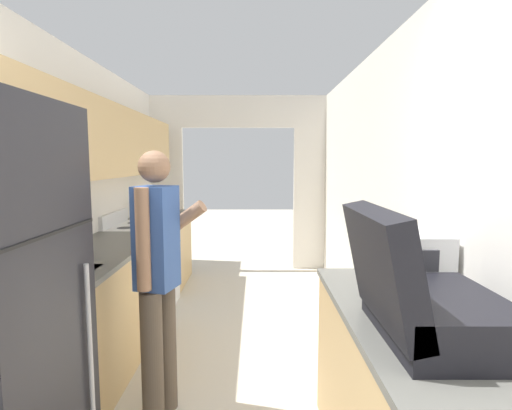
# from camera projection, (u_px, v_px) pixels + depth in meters

# --- Properties ---
(wall_left) EXTENTS (0.38, 7.20, 2.50)m
(wall_left) POSITION_uv_depth(u_px,v_px,m) (69.00, 177.00, 3.12)
(wall_left) COLOR white
(wall_left) RESTS_ON ground_plane
(wall_right) EXTENTS (0.06, 7.20, 2.50)m
(wall_right) POSITION_uv_depth(u_px,v_px,m) (403.00, 208.00, 2.77)
(wall_right) COLOR white
(wall_right) RESTS_ON ground_plane
(wall_far_with_doorway) EXTENTS (2.90, 0.06, 2.50)m
(wall_far_with_doorway) POSITION_uv_depth(u_px,v_px,m) (238.00, 171.00, 5.76)
(wall_far_with_doorway) COLOR white
(wall_far_with_doorway) RESTS_ON ground_plane
(counter_left) EXTENTS (0.62, 3.65, 0.91)m
(counter_left) POSITION_uv_depth(u_px,v_px,m) (124.00, 284.00, 3.66)
(counter_left) COLOR tan
(counter_left) RESTS_ON ground_plane
(counter_right) EXTENTS (0.62, 1.43, 0.91)m
(counter_right) POSITION_uv_depth(u_px,v_px,m) (406.00, 405.00, 1.84)
(counter_right) COLOR tan
(counter_right) RESTS_ON ground_plane
(range_oven) EXTENTS (0.66, 0.75, 1.05)m
(range_oven) POSITION_uv_depth(u_px,v_px,m) (143.00, 267.00, 4.23)
(range_oven) COLOR white
(range_oven) RESTS_ON ground_plane
(person) EXTENTS (0.52, 0.44, 1.64)m
(person) POSITION_uv_depth(u_px,v_px,m) (157.00, 278.00, 2.39)
(person) COLOR #4C4238
(person) RESTS_ON ground_plane
(suitcase) EXTENTS (0.53, 0.62, 0.50)m
(suitcase) POSITION_uv_depth(u_px,v_px,m) (419.00, 298.00, 1.51)
(suitcase) COLOR black
(suitcase) RESTS_ON counter_right
(microwave) EXTENTS (0.35, 0.45, 0.30)m
(microwave) POSITION_uv_depth(u_px,v_px,m) (404.00, 258.00, 2.15)
(microwave) COLOR white
(microwave) RESTS_ON counter_right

